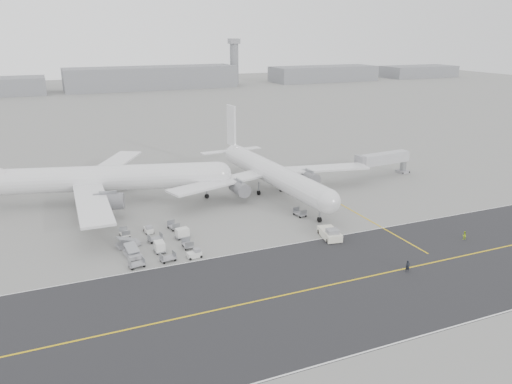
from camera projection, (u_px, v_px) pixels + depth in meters
name	position (u px, v px, depth m)	size (l,w,h in m)	color
ground	(233.00, 249.00, 87.33)	(700.00, 700.00, 0.00)	gray
taxiway	(308.00, 290.00, 73.45)	(220.00, 59.00, 0.03)	#272729
horizon_buildings	(137.00, 89.00, 326.18)	(520.00, 28.00, 28.00)	gray
control_tower	(234.00, 61.00, 351.56)	(7.00, 7.00, 31.25)	gray
airliner_a	(102.00, 178.00, 108.90)	(55.77, 54.55, 19.66)	silver
airliner_b	(271.00, 172.00, 115.40)	(50.93, 51.63, 17.80)	silver
pushback_tug	(330.00, 234.00, 91.51)	(3.73, 7.82, 2.20)	silver
jet_bridge	(383.00, 160.00, 129.63)	(16.95, 4.50, 6.35)	gray
gse_cluster	(158.00, 246.00, 88.24)	(17.14, 21.07, 1.96)	#949499
stray_dolly	(300.00, 216.00, 102.79)	(1.68, 2.74, 1.68)	silver
ground_crew_a	(408.00, 266.00, 78.60)	(0.72, 0.47, 1.96)	black
ground_crew_b	(464.00, 235.00, 91.07)	(0.76, 0.59, 1.57)	#A7CB17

